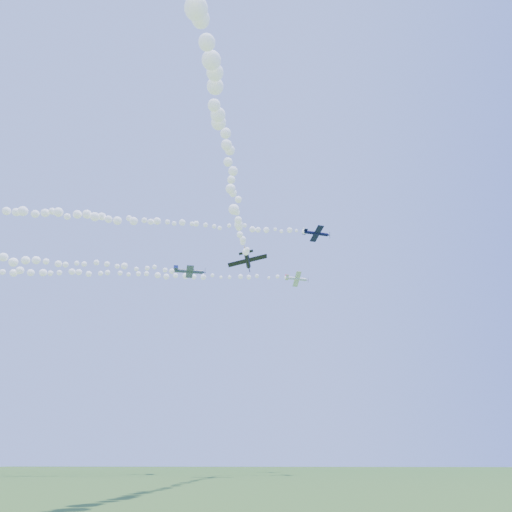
# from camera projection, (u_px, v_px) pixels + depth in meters

# --- Properties ---
(ground) EXTENTS (260.00, 260.00, 0.00)m
(ground) POSITION_uv_depth(u_px,v_px,m) (239.00, 475.00, 87.41)
(ground) COLOR #2B5821
(ground) RESTS_ON ground
(plane_white) EXTENTS (6.68, 6.82, 2.53)m
(plane_white) POSITION_uv_depth(u_px,v_px,m) (297.00, 279.00, 118.13)
(plane_white) COLOR white
(smoke_trail_white) EXTENTS (79.24, 14.29, 2.85)m
(smoke_trail_white) POSITION_uv_depth(u_px,v_px,m) (142.00, 275.00, 115.02)
(smoke_trail_white) COLOR white
(plane_navy) EXTENTS (6.77, 7.16, 2.45)m
(plane_navy) POSITION_uv_depth(u_px,v_px,m) (317.00, 233.00, 99.55)
(plane_navy) COLOR #0B0D33
(smoke_trail_navy) EXTENTS (64.60, 17.43, 2.68)m
(smoke_trail_navy) POSITION_uv_depth(u_px,v_px,m) (163.00, 222.00, 94.35)
(smoke_trail_navy) COLOR white
(plane_grey) EXTENTS (7.82, 8.29, 2.30)m
(plane_grey) POSITION_uv_depth(u_px,v_px,m) (190.00, 271.00, 102.62)
(plane_grey) COLOR #3C4757
(smoke_trail_grey) EXTENTS (68.62, 20.62, 3.44)m
(smoke_trail_grey) POSITION_uv_depth(u_px,v_px,m) (20.00, 260.00, 96.02)
(smoke_trail_grey) COLOR white
(plane_black) EXTENTS (7.86, 7.75, 2.57)m
(plane_black) POSITION_uv_depth(u_px,v_px,m) (247.00, 260.00, 85.88)
(plane_black) COLOR black
(smoke_trail_black) EXTENTS (3.45, 67.40, 3.11)m
(smoke_trail_black) POSITION_uv_depth(u_px,v_px,m) (224.00, 140.00, 53.37)
(smoke_trail_black) COLOR white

